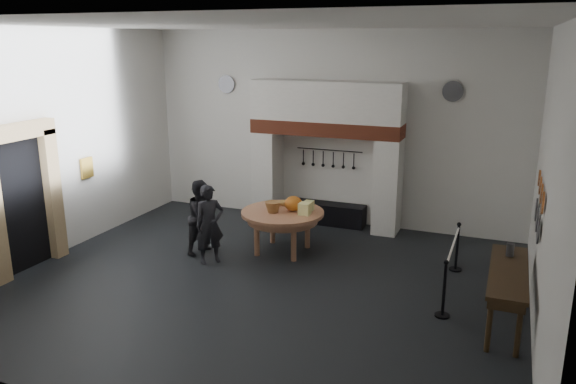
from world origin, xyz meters
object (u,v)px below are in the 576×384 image
at_px(iron_range, 326,213).
at_px(work_table, 283,213).
at_px(visitor_far, 202,217).
at_px(barrier_post_far, 457,248).
at_px(barrier_post_near, 444,290).
at_px(side_table, 509,272).
at_px(visitor_near, 210,224).

xyz_separation_m(iron_range, work_table, (-0.25, -2.10, 0.59)).
xyz_separation_m(iron_range, visitor_far, (-1.75, -2.75, 0.52)).
height_order(work_table, barrier_post_far, barrier_post_far).
bearing_deg(work_table, barrier_post_near, -26.07).
xyz_separation_m(side_table, barrier_post_far, (-0.91, 1.90, -0.42)).
distance_m(work_table, visitor_near, 1.53).
bearing_deg(barrier_post_far, work_table, -174.74).
distance_m(iron_range, barrier_post_near, 4.95).
height_order(visitor_far, barrier_post_far, visitor_far).
height_order(visitor_far, side_table, visitor_far).
bearing_deg(side_table, barrier_post_near, -173.56).
xyz_separation_m(visitor_far, barrier_post_near, (4.95, -1.03, -0.32)).
relative_size(work_table, visitor_near, 1.08).
bearing_deg(visitor_near, barrier_post_near, -54.15).
height_order(work_table, side_table, side_table).
distance_m(visitor_far, barrier_post_near, 5.06).
bearing_deg(iron_range, visitor_far, -122.46).
bearing_deg(iron_range, side_table, -41.88).
xyz_separation_m(visitor_near, side_table, (5.45, -0.53, 0.09)).
height_order(iron_range, work_table, work_table).
relative_size(work_table, side_table, 0.77).
xyz_separation_m(work_table, visitor_far, (-1.50, -0.66, -0.07)).
bearing_deg(barrier_post_near, side_table, 6.44).
relative_size(visitor_far, barrier_post_near, 1.71).
bearing_deg(visitor_near, barrier_post_far, -29.48).
relative_size(iron_range, barrier_post_near, 2.11).
bearing_deg(work_table, visitor_far, -156.42).
bearing_deg(work_table, iron_range, 83.28).
distance_m(barrier_post_near, barrier_post_far, 2.00).
bearing_deg(work_table, barrier_post_far, 5.26).
bearing_deg(barrier_post_near, visitor_far, 168.26).
relative_size(visitor_near, barrier_post_near, 1.74).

